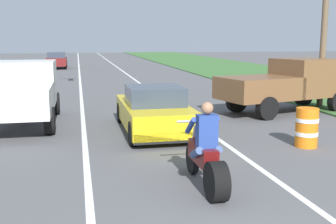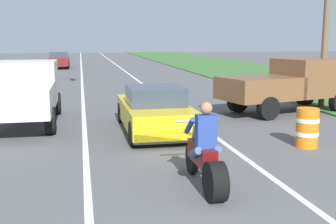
{
  "view_description": "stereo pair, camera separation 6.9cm",
  "coord_description": "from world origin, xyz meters",
  "px_view_note": "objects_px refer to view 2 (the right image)",
  "views": [
    {
      "loc": [
        -1.91,
        -3.05,
        2.73
      ],
      "look_at": [
        0.16,
        6.68,
        1.0
      ],
      "focal_mm": 45.32,
      "sensor_mm": 36.0,
      "label": 1
    },
    {
      "loc": [
        -1.84,
        -3.07,
        2.73
      ],
      "look_at": [
        0.16,
        6.68,
        1.0
      ],
      "focal_mm": 45.32,
      "sensor_mm": 36.0,
      "label": 2
    }
  ],
  "objects_px": {
    "construction_barrel_nearest": "(307,128)",
    "pickup_truck_right_shoulder_brown": "(288,83)",
    "distant_car_far_ahead": "(59,60)",
    "pickup_truck_left_lane_white": "(24,90)",
    "motorcycle_with_rider": "(205,158)",
    "sports_car_yellow": "(155,111)",
    "traffic_light_mast_near": "(17,12)"
  },
  "relations": [
    {
      "from": "motorcycle_with_rider",
      "to": "pickup_truck_right_shoulder_brown",
      "type": "xyz_separation_m",
      "value": [
        5.34,
        7.28,
        0.51
      ]
    },
    {
      "from": "pickup_truck_left_lane_white",
      "to": "pickup_truck_right_shoulder_brown",
      "type": "relative_size",
      "value": 0.93
    },
    {
      "from": "pickup_truck_right_shoulder_brown",
      "to": "distant_car_far_ahead",
      "type": "height_order",
      "value": "pickup_truck_right_shoulder_brown"
    },
    {
      "from": "traffic_light_mast_near",
      "to": "distant_car_far_ahead",
      "type": "distance_m",
      "value": 18.76
    },
    {
      "from": "sports_car_yellow",
      "to": "traffic_light_mast_near",
      "type": "relative_size",
      "value": 0.72
    },
    {
      "from": "construction_barrel_nearest",
      "to": "motorcycle_with_rider",
      "type": "bearing_deg",
      "value": -144.38
    },
    {
      "from": "construction_barrel_nearest",
      "to": "pickup_truck_right_shoulder_brown",
      "type": "bearing_deg",
      "value": 68.23
    },
    {
      "from": "distant_car_far_ahead",
      "to": "pickup_truck_right_shoulder_brown",
      "type": "bearing_deg",
      "value": -70.03
    },
    {
      "from": "motorcycle_with_rider",
      "to": "distant_car_far_ahead",
      "type": "height_order",
      "value": "motorcycle_with_rider"
    },
    {
      "from": "construction_barrel_nearest",
      "to": "pickup_truck_left_lane_white",
      "type": "bearing_deg",
      "value": 148.96
    },
    {
      "from": "sports_car_yellow",
      "to": "pickup_truck_left_lane_white",
      "type": "height_order",
      "value": "pickup_truck_left_lane_white"
    },
    {
      "from": "motorcycle_with_rider",
      "to": "pickup_truck_left_lane_white",
      "type": "xyz_separation_m",
      "value": [
        -3.94,
        6.86,
        0.51
      ]
    },
    {
      "from": "pickup_truck_left_lane_white",
      "to": "traffic_light_mast_near",
      "type": "height_order",
      "value": "traffic_light_mast_near"
    },
    {
      "from": "distant_car_far_ahead",
      "to": "construction_barrel_nearest",
      "type": "bearing_deg",
      "value": -76.31
    },
    {
      "from": "traffic_light_mast_near",
      "to": "pickup_truck_left_lane_white",
      "type": "bearing_deg",
      "value": -81.77
    },
    {
      "from": "sports_car_yellow",
      "to": "distant_car_far_ahead",
      "type": "height_order",
      "value": "distant_car_far_ahead"
    },
    {
      "from": "motorcycle_with_rider",
      "to": "construction_barrel_nearest",
      "type": "relative_size",
      "value": 2.21
    },
    {
      "from": "sports_car_yellow",
      "to": "distant_car_far_ahead",
      "type": "relative_size",
      "value": 1.08
    },
    {
      "from": "pickup_truck_left_lane_white",
      "to": "construction_barrel_nearest",
      "type": "height_order",
      "value": "pickup_truck_left_lane_white"
    },
    {
      "from": "motorcycle_with_rider",
      "to": "construction_barrel_nearest",
      "type": "distance_m",
      "value": 4.19
    },
    {
      "from": "construction_barrel_nearest",
      "to": "traffic_light_mast_near",
      "type": "bearing_deg",
      "value": 124.5
    },
    {
      "from": "distant_car_far_ahead",
      "to": "pickup_truck_left_lane_white",
      "type": "bearing_deg",
      "value": -89.65
    },
    {
      "from": "motorcycle_with_rider",
      "to": "pickup_truck_right_shoulder_brown",
      "type": "distance_m",
      "value": 9.05
    },
    {
      "from": "pickup_truck_right_shoulder_brown",
      "to": "motorcycle_with_rider",
      "type": "bearing_deg",
      "value": -126.25
    },
    {
      "from": "motorcycle_with_rider",
      "to": "construction_barrel_nearest",
      "type": "height_order",
      "value": "motorcycle_with_rider"
    },
    {
      "from": "traffic_light_mast_near",
      "to": "construction_barrel_nearest",
      "type": "bearing_deg",
      "value": -55.5
    },
    {
      "from": "motorcycle_with_rider",
      "to": "pickup_truck_right_shoulder_brown",
      "type": "bearing_deg",
      "value": 53.75
    },
    {
      "from": "sports_car_yellow",
      "to": "construction_barrel_nearest",
      "type": "bearing_deg",
      "value": -35.99
    },
    {
      "from": "construction_barrel_nearest",
      "to": "distant_car_far_ahead",
      "type": "bearing_deg",
      "value": 103.69
    },
    {
      "from": "pickup_truck_left_lane_white",
      "to": "pickup_truck_right_shoulder_brown",
      "type": "xyz_separation_m",
      "value": [
        9.28,
        0.42,
        0.0
      ]
    },
    {
      "from": "motorcycle_with_rider",
      "to": "sports_car_yellow",
      "type": "relative_size",
      "value": 0.51
    },
    {
      "from": "sports_car_yellow",
      "to": "distant_car_far_ahead",
      "type": "xyz_separation_m",
      "value": [
        -4.02,
        28.29,
        0.14
      ]
    }
  ]
}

